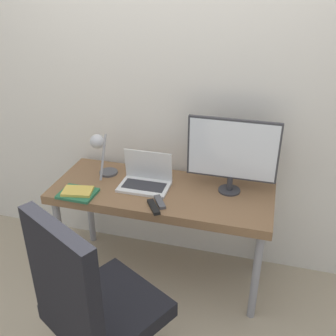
{
  "coord_description": "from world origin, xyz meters",
  "views": [
    {
      "loc": [
        0.64,
        -1.86,
        2.03
      ],
      "look_at": [
        0.05,
        0.26,
        0.9
      ],
      "focal_mm": 42.0,
      "sensor_mm": 36.0,
      "label": 1
    }
  ],
  "objects_px": {
    "laptop": "(146,179)",
    "book_stack": "(78,193)",
    "desk_lamp": "(100,150)",
    "office_chair": "(91,302)",
    "monitor": "(232,152)"
  },
  "relations": [
    {
      "from": "laptop",
      "to": "desk_lamp",
      "type": "distance_m",
      "value": 0.36
    },
    {
      "from": "laptop",
      "to": "office_chair",
      "type": "distance_m",
      "value": 0.94
    },
    {
      "from": "monitor",
      "to": "office_chair",
      "type": "xyz_separation_m",
      "value": [
        -0.53,
        -1.01,
        -0.42
      ]
    },
    {
      "from": "desk_lamp",
      "to": "office_chair",
      "type": "relative_size",
      "value": 0.32
    },
    {
      "from": "desk_lamp",
      "to": "laptop",
      "type": "bearing_deg",
      "value": 0.64
    },
    {
      "from": "desk_lamp",
      "to": "book_stack",
      "type": "height_order",
      "value": "desk_lamp"
    },
    {
      "from": "book_stack",
      "to": "desk_lamp",
      "type": "bearing_deg",
      "value": 71.81
    },
    {
      "from": "laptop",
      "to": "book_stack",
      "type": "xyz_separation_m",
      "value": [
        -0.38,
        -0.23,
        -0.03
      ]
    },
    {
      "from": "desk_lamp",
      "to": "office_chair",
      "type": "bearing_deg",
      "value": -70.15
    },
    {
      "from": "desk_lamp",
      "to": "office_chair",
      "type": "xyz_separation_m",
      "value": [
        0.33,
        -0.92,
        -0.36
      ]
    },
    {
      "from": "monitor",
      "to": "desk_lamp",
      "type": "xyz_separation_m",
      "value": [
        -0.86,
        -0.09,
        -0.06
      ]
    },
    {
      "from": "laptop",
      "to": "office_chair",
      "type": "relative_size",
      "value": 0.3
    },
    {
      "from": "laptop",
      "to": "book_stack",
      "type": "relative_size",
      "value": 1.41
    },
    {
      "from": "laptop",
      "to": "desk_lamp",
      "type": "bearing_deg",
      "value": -179.36
    },
    {
      "from": "desk_lamp",
      "to": "book_stack",
      "type": "relative_size",
      "value": 1.5
    }
  ]
}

